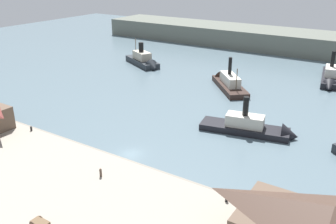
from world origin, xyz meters
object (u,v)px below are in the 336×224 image
Objects in this scene: pedestrian_near_west_shed at (101,173)px; mooring_post_west at (31,129)px; ferry_departing_north at (144,61)px; ferry_moored_east at (256,128)px; mooring_post_center_east at (227,199)px; ferry_approaching_east at (330,78)px; ferry_mid_harbor at (227,82)px.

pedestrian_near_west_shed reaches higher than mooring_post_west.
ferry_departing_north is (-14.64, 60.70, 0.07)m from mooring_post_west.
ferry_moored_east is at bearing -31.37° from ferry_departing_north.
mooring_post_center_east is 28.39m from ferry_moored_east.
ferry_departing_north is at bearing -166.08° from ferry_approaching_east.
mooring_post_center_east is 0.05× the size of ferry_departing_north.
ferry_moored_east is (-5.67, 27.81, -0.35)m from mooring_post_center_east.
ferry_moored_east is 33.46m from ferry_mid_harbor.
ferry_moored_east is 64.25m from ferry_departing_north.
ferry_approaching_east reaches higher than ferry_departing_north.
mooring_post_center_east is 86.11m from ferry_departing_north.
ferry_moored_east reaches higher than pedestrian_near_west_shed.
ferry_departing_north reaches higher than mooring_post_west.
mooring_post_center_east is 76.31m from ferry_approaching_east.
ferry_approaching_east is 62.56m from ferry_departing_north.
pedestrian_near_west_shed reaches higher than mooring_post_center_east.
mooring_post_west is at bearing -76.44° from ferry_departing_north.
ferry_approaching_east is at bearing 58.69° from mooring_post_west.
ferry_departing_north is 36.10m from ferry_mid_harbor.
ferry_departing_north is at bearing 120.99° from pedestrian_near_west_shed.
ferry_mid_harbor reaches higher than ferry_departing_north.
ferry_moored_east is at bearing -96.89° from ferry_approaching_east.
ferry_departing_north is 1.00× the size of ferry_mid_harbor.
mooring_post_west is at bearing 167.43° from pedestrian_near_west_shed.
ferry_departing_north reaches higher than ferry_moored_east.
ferry_approaching_east reaches higher than ferry_moored_east.
ferry_approaching_east is at bearing 13.92° from ferry_departing_north.
pedestrian_near_west_shed is 36.15m from ferry_moored_east.
mooring_post_west is 0.05× the size of ferry_departing_north.
ferry_approaching_east reaches higher than mooring_post_center_east.
ferry_departing_north reaches higher than mooring_post_center_east.
ferry_mid_harbor is (-25.14, -21.14, -0.07)m from ferry_approaching_east.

